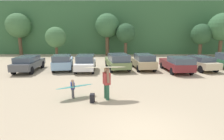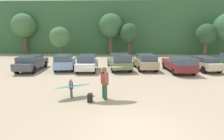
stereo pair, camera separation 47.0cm
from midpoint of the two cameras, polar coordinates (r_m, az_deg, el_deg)
name	(u,v)px [view 1 (the left image)]	position (r m, az deg, el deg)	size (l,w,h in m)	color
ground_plane	(143,131)	(7.53, 7.73, -17.99)	(120.00, 120.00, 0.00)	tan
hillside_ridge	(119,29)	(37.01, 1.85, 12.58)	(108.00, 12.00, 8.61)	#38663D
tree_far_right	(19,26)	(33.87, -27.11, 11.97)	(3.87, 3.87, 6.60)	brown
tree_far_left	(56,37)	(28.52, -17.32, 9.53)	(2.97, 2.97, 4.41)	brown
tree_center_left	(107,26)	(29.52, -1.96, 13.37)	(3.67, 3.67, 6.49)	brown
tree_ridge_back	(126,34)	(28.53, 3.77, 11.10)	(2.93, 2.93, 4.95)	brown
tree_center_right	(201,34)	(31.18, 25.34, 9.84)	(3.06, 3.06, 4.89)	brown
tree_left	(222,27)	(31.76, 30.39, 11.27)	(3.97, 3.97, 6.37)	brown
parked_car_dark_gray	(28,63)	(19.50, -24.89, 1.99)	(1.94, 4.69, 1.46)	#4C4F54
parked_car_sky_blue	(63,62)	(18.97, -15.57, 2.41)	(2.45, 4.43, 1.55)	#84ADD1
parked_car_white	(86,63)	(18.10, -8.85, 2.28)	(1.93, 4.22, 1.52)	white
parked_car_olive_green	(118,61)	(18.39, 1.00, 2.74)	(2.62, 4.79, 1.61)	#6B7F4C
parked_car_tan	(143,61)	(18.77, 8.89, 2.66)	(2.14, 4.11, 1.55)	tan
parked_car_maroon	(177,64)	(18.29, 18.63, 1.86)	(2.14, 4.50, 1.50)	maroon
parked_car_champagne	(199,62)	(20.25, 24.65, 2.17)	(2.51, 4.60, 1.37)	beige
person_adult	(107,82)	(10.30, -2.97, -3.58)	(0.46, 0.75, 1.79)	#26593F
person_child	(73,87)	(10.87, -13.20, -5.24)	(0.28, 0.52, 1.08)	#4C4C51
surfboard_cream	(105,67)	(10.25, -3.39, 0.83)	(2.36, 0.93, 0.18)	beige
surfboard_teal	(75,87)	(10.84, -12.53, -4.97)	(2.18, 1.62, 0.19)	teal
backpack_dropped	(92,98)	(10.15, -7.40, -8.55)	(0.24, 0.34, 0.45)	black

